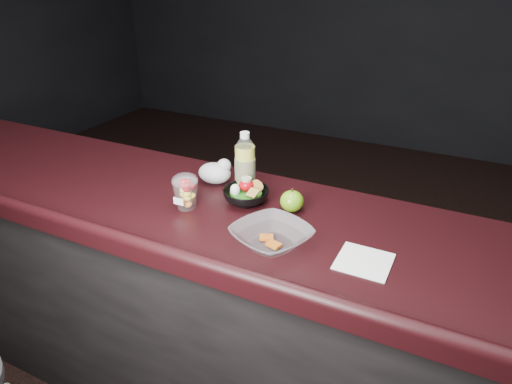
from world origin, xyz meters
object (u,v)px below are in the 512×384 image
fruit_cup (185,191)px  green_apple (292,201)px  lemonade_bottle (245,167)px  snack_bowl (246,194)px  takeout_bowl (271,236)px

fruit_cup → green_apple: (0.36, 0.15, -0.03)m
lemonade_bottle → fruit_cup: bearing=-121.0°
snack_bowl → lemonade_bottle: bearing=118.4°
lemonade_bottle → fruit_cup: (-0.13, -0.22, -0.03)m
fruit_cup → takeout_bowl: size_ratio=0.43×
fruit_cup → green_apple: size_ratio=1.52×
green_apple → lemonade_bottle: bearing=163.0°
fruit_cup → green_apple: fruit_cup is taller
green_apple → takeout_bowl: bearing=-83.5°
takeout_bowl → green_apple: bearing=96.5°
green_apple → snack_bowl: (-0.18, -0.01, -0.01)m
green_apple → snack_bowl: bearing=-175.7°
lemonade_bottle → fruit_cup: lemonade_bottle is taller
lemonade_bottle → green_apple: lemonade_bottle is taller
fruit_cup → snack_bowl: bearing=37.6°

